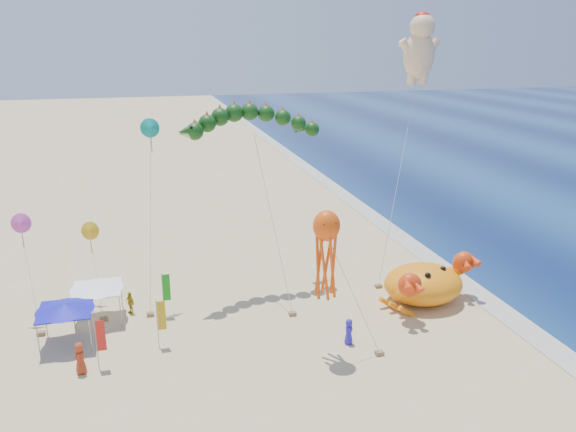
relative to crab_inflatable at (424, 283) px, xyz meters
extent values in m
plane|color=#D1B784|center=(-7.38, 0.43, -1.50)|extent=(320.00, 320.00, 0.00)
plane|color=silver|center=(4.62, 0.43, -1.49)|extent=(320.00, 320.00, 0.00)
ellipsoid|color=orange|center=(0.00, 0.12, -0.13)|extent=(7.18, 6.69, 2.74)
sphere|color=red|center=(-3.06, -1.03, 1.09)|extent=(1.63, 1.63, 1.63)
sphere|color=black|center=(-0.86, -0.84, 1.09)|extent=(0.42, 0.42, 0.42)
sphere|color=red|center=(3.06, -1.03, 1.09)|extent=(1.63, 1.63, 1.63)
sphere|color=black|center=(0.86, -0.84, 1.09)|extent=(0.42, 0.42, 0.42)
cone|color=#103B10|center=(-15.88, 6.16, 10.76)|extent=(1.48, 1.09, 1.21)
cylinder|color=#B2B2B2|center=(-10.25, 3.28, 4.41)|extent=(1.36, 5.79, 11.53)
cube|color=olive|center=(-9.60, 0.41, -1.37)|extent=(0.50, 0.35, 0.25)
ellipsoid|color=#FFCB9B|center=(2.88, 8.60, 15.34)|extent=(2.48, 2.05, 3.65)
sphere|color=#FFCB9B|center=(2.88, 8.38, 17.48)|extent=(1.91, 1.91, 1.91)
ellipsoid|color=red|center=(2.88, 8.49, 18.15)|extent=(1.24, 1.24, 0.87)
cylinder|color=#B2B2B2|center=(0.40, 5.85, 6.27)|extent=(5.02, 5.56, 15.24)
cube|color=olive|center=(-2.08, 3.09, -1.37)|extent=(0.50, 0.35, 0.25)
ellipsoid|color=#F7500D|center=(-8.98, -4.54, 6.51)|extent=(1.57, 1.41, 1.80)
cylinder|color=#B2B2B2|center=(-7.44, -5.17, 2.32)|extent=(3.13, 1.31, 7.36)
cube|color=olive|center=(-5.89, -5.80, -1.37)|extent=(0.50, 0.35, 0.25)
cylinder|color=gray|center=(-25.44, -0.99, -0.40)|extent=(0.06, 0.06, 2.20)
cylinder|color=gray|center=(-22.53, -0.99, -0.40)|extent=(0.06, 0.06, 2.20)
cylinder|color=gray|center=(-25.44, 1.92, -0.40)|extent=(0.06, 0.06, 2.20)
cylinder|color=gray|center=(-22.53, 1.92, -0.40)|extent=(0.06, 0.06, 2.20)
cube|color=#1514B5|center=(-23.99, 0.47, 0.74)|extent=(3.15, 3.15, 0.08)
cone|color=#1514B5|center=(-23.99, 0.47, 0.98)|extent=(3.47, 3.47, 0.45)
cylinder|color=gray|center=(-23.74, 1.79, -0.40)|extent=(0.06, 0.06, 2.20)
cylinder|color=gray|center=(-20.85, 1.79, -0.40)|extent=(0.06, 0.06, 2.20)
cylinder|color=gray|center=(-23.74, 4.67, -0.40)|extent=(0.06, 0.06, 2.20)
cylinder|color=gray|center=(-20.85, 4.67, -0.40)|extent=(0.06, 0.06, 2.20)
cube|color=white|center=(-22.30, 3.23, 0.74)|extent=(3.12, 3.12, 0.08)
cone|color=white|center=(-22.30, 3.23, 0.98)|extent=(3.43, 3.43, 0.45)
cylinder|color=gray|center=(-18.60, -1.47, 0.10)|extent=(0.05, 0.05, 3.20)
cube|color=#C09716|center=(-18.32, -1.47, 0.60)|extent=(0.50, 0.04, 1.90)
cylinder|color=gray|center=(-22.02, -3.05, 0.10)|extent=(0.05, 0.05, 3.20)
cube|color=red|center=(-21.74, -3.05, 0.60)|extent=(0.50, 0.04, 1.90)
cylinder|color=gray|center=(-18.09, 2.56, 0.10)|extent=(0.05, 0.05, 3.20)
cube|color=#178C17|center=(-17.81, 2.56, 0.60)|extent=(0.50, 0.04, 1.90)
imported|color=#2F22C8|center=(-7.21, -4.05, -0.67)|extent=(0.73, 0.92, 1.65)
imported|color=gold|center=(-20.29, 3.62, -0.71)|extent=(0.84, 0.98, 1.58)
imported|color=#216539|center=(-23.64, 4.35, -0.70)|extent=(1.02, 1.19, 1.60)
imported|color=beige|center=(-23.48, 5.08, -0.65)|extent=(0.91, 0.75, 1.70)
imported|color=#A2341A|center=(-22.96, -3.22, -0.55)|extent=(0.60, 0.92, 1.89)
cone|color=#D045AC|center=(-26.64, 4.69, 5.21)|extent=(1.30, 0.51, 1.32)
cylinder|color=#B2B2B2|center=(-26.39, 3.19, 1.88)|extent=(0.55, 3.04, 6.48)
cube|color=olive|center=(-26.14, 1.69, -1.37)|extent=(0.50, 0.35, 0.25)
cone|color=gold|center=(-22.68, 6.46, 3.75)|extent=(1.30, 0.51, 1.32)
cylinder|color=#B2B2B2|center=(-22.43, 4.96, 1.15)|extent=(0.55, 3.04, 5.02)
cube|color=olive|center=(-22.18, 3.46, -1.37)|extent=(0.50, 0.35, 0.25)
cone|color=#0C8E7F|center=(-18.04, 5.61, 10.91)|extent=(1.30, 0.51, 1.32)
cylinder|color=#B2B2B2|center=(-17.79, 4.11, 4.73)|extent=(0.55, 3.04, 12.17)
cube|color=olive|center=(-17.54, 2.61, -1.37)|extent=(0.50, 0.35, 0.25)
camera|label=1|loc=(-18.73, -32.90, 16.52)|focal=35.00mm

